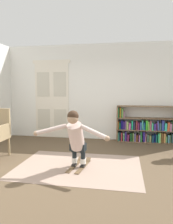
{
  "coord_description": "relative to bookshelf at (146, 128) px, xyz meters",
  "views": [
    {
      "loc": [
        0.76,
        -3.88,
        1.55
      ],
      "look_at": [
        -0.07,
        0.61,
        1.05
      ],
      "focal_mm": 33.92,
      "sensor_mm": 36.0,
      "label": 1
    }
  ],
  "objects": [
    {
      "name": "ground_plane",
      "position": [
        -1.36,
        -2.39,
        -0.42
      ],
      "size": [
        7.2,
        7.2,
        0.0
      ],
      "primitive_type": "plane",
      "color": "brown"
    },
    {
      "name": "back_wall",
      "position": [
        -1.36,
        0.21,
        1.03
      ],
      "size": [
        6.0,
        0.1,
        2.9
      ],
      "primitive_type": "cube",
      "color": "white",
      "rests_on": "ground"
    },
    {
      "name": "double_door",
      "position": [
        -2.9,
        0.15,
        0.81
      ],
      "size": [
        1.22,
        0.05,
        2.45
      ],
      "color": "silver",
      "rests_on": "ground"
    },
    {
      "name": "rug",
      "position": [
        -1.49,
        -2.28,
        -0.42
      ],
      "size": [
        2.44,
        1.76,
        0.01
      ],
      "primitive_type": "cube",
      "color": "gray",
      "rests_on": "ground"
    },
    {
      "name": "bookshelf",
      "position": [
        0.0,
        0.0,
        0.0
      ],
      "size": [
        1.75,
        0.3,
        1.06
      ],
      "color": "brown",
      "rests_on": "ground"
    },
    {
      "name": "skis_pair",
      "position": [
        -1.48,
        -2.25,
        -0.4
      ],
      "size": [
        0.37,
        0.83,
        0.07
      ],
      "color": "brown",
      "rests_on": "rug"
    },
    {
      "name": "person_skier",
      "position": [
        -1.51,
        -2.45,
        0.25
      ],
      "size": [
        1.43,
        0.71,
        1.09
      ],
      "color": "white",
      "rests_on": "skis_pair"
    }
  ]
}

